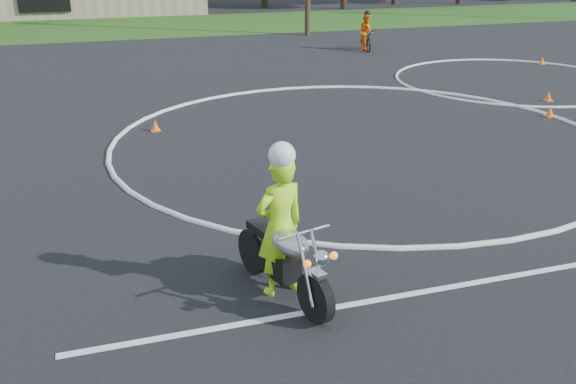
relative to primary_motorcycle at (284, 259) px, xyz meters
name	(u,v)px	position (x,y,z in m)	size (l,w,h in m)	color
ground	(420,180)	(4.01, 3.49, -0.57)	(120.00, 120.00, 0.00)	black
grass_strip	(191,25)	(4.01, 30.49, -0.56)	(120.00, 10.00, 0.02)	#1E4714
course_markings	(413,119)	(6.18, 7.84, -0.56)	(19.05, 19.05, 0.12)	silver
primary_motorcycle	(284,259)	(0.00, 0.00, 0.00)	(0.88, 2.20, 1.18)	black
rider_primary_grp	(280,222)	(-0.01, 0.14, 0.48)	(0.82, 0.65, 2.19)	#A9ED19
rider_second_grp	(366,36)	(9.88, 19.12, 0.03)	(0.97, 1.88, 1.72)	black
traffic_cones	(536,109)	(9.77, 7.31, -0.44)	(19.87, 15.43, 0.30)	#FF650D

